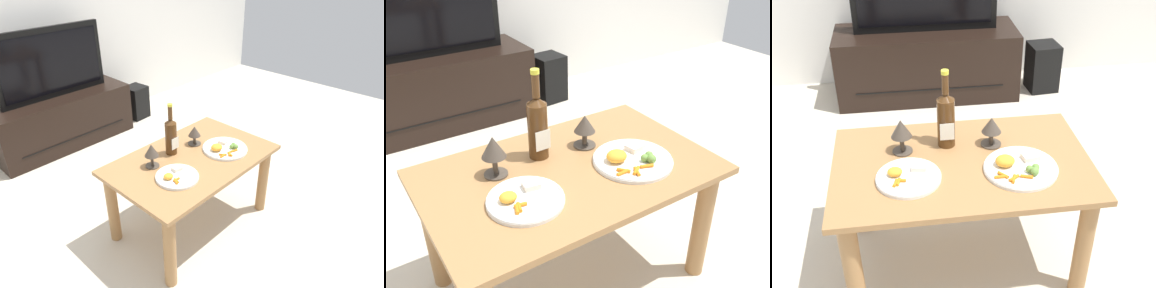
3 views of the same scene
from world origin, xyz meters
TOP-DOWN VIEW (x-y plane):
  - ground_plane at (0.00, 0.00)m, footprint 6.40×6.40m
  - dining_table at (0.00, 0.00)m, footprint 1.02×0.64m
  - tv_stand at (-0.01, 1.65)m, footprint 1.26×0.47m
  - tv_screen at (-0.01, 1.65)m, footprint 0.97×0.05m
  - floor_speaker at (0.82, 1.61)m, footprint 0.22×0.22m
  - wine_bottle at (-0.05, 0.13)m, footprint 0.07×0.07m
  - goblet_left at (-0.23, 0.11)m, footprint 0.08×0.08m
  - goblet_right at (0.14, 0.11)m, footprint 0.09×0.09m
  - dinner_plate_left at (-0.22, -0.08)m, footprint 0.25×0.25m
  - dinner_plate_right at (0.21, -0.09)m, footprint 0.29×0.29m

SIDE VIEW (x-z plane):
  - ground_plane at x=0.00m, z-range 0.00..0.00m
  - floor_speaker at x=0.82m, z-range 0.00..0.35m
  - tv_stand at x=-0.01m, z-range 0.00..0.48m
  - dining_table at x=0.00m, z-range 0.15..0.67m
  - dinner_plate_left at x=-0.22m, z-range 0.51..0.55m
  - dinner_plate_right at x=0.21m, z-range 0.50..0.56m
  - goblet_right at x=0.14m, z-range 0.54..0.67m
  - goblet_left at x=-0.23m, z-range 0.55..0.69m
  - wine_bottle at x=-0.05m, z-range 0.48..0.82m
  - tv_screen at x=-0.01m, z-range 0.48..1.08m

